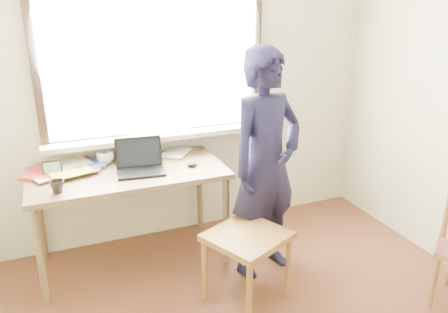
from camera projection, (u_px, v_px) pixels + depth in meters
name	position (u px, v px, depth m)	size (l,w,h in m)	color
room_shell	(290.00, 82.00, 1.91)	(3.52, 4.02, 2.61)	beige
desk	(129.00, 181.00, 3.30)	(1.44, 0.72, 0.77)	brown
laptop	(140.00, 164.00, 3.25)	(0.37, 0.32, 0.24)	black
mug_white	(105.00, 158.00, 3.39)	(0.13, 0.13, 0.10)	white
mug_dark	(57.00, 187.00, 2.88)	(0.09, 0.09, 0.09)	black
mouse	(192.00, 165.00, 3.34)	(0.08, 0.06, 0.03)	black
desk_clutter	(96.00, 164.00, 3.33)	(0.66, 0.51, 0.05)	white
book_a	(65.00, 169.00, 3.27)	(0.22, 0.30, 0.03)	white
book_b	(164.00, 152.00, 3.65)	(0.20, 0.27, 0.02)	white
picture_frame	(52.00, 169.00, 3.15)	(0.14, 0.02, 0.11)	black
work_chair	(247.00, 244.00, 2.95)	(0.64, 0.63, 0.50)	olive
person	(266.00, 165.00, 3.17)	(0.62, 0.41, 1.70)	black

